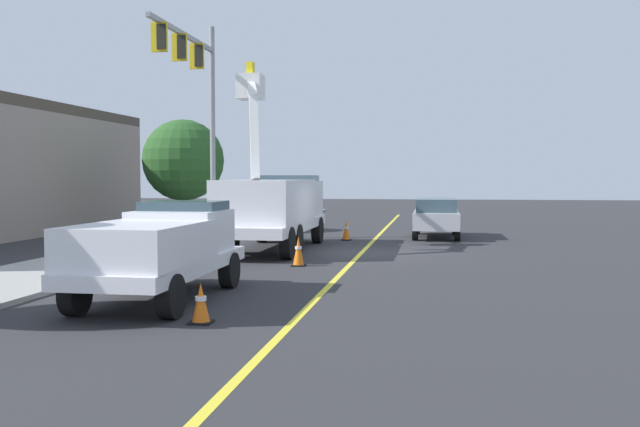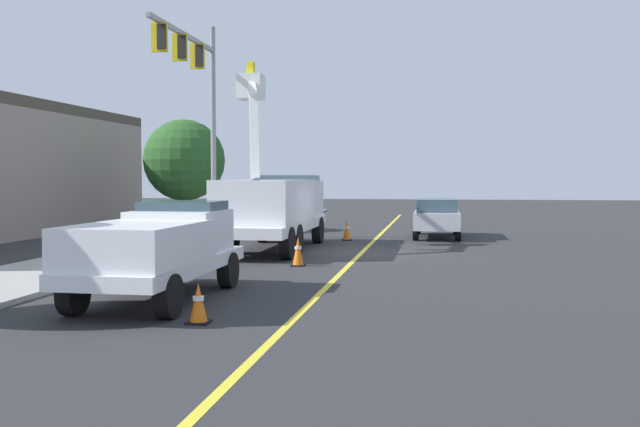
% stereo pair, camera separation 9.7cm
% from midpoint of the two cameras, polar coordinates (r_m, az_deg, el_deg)
% --- Properties ---
extents(ground, '(120.00, 120.00, 0.00)m').
position_cam_midpoint_polar(ground, '(24.07, 3.52, -3.25)').
color(ground, '#2D2D30').
extents(sidewalk_far_side, '(60.05, 4.67, 0.12)m').
position_cam_midpoint_polar(sidewalk_far_side, '(26.05, -13.70, -2.72)').
color(sidewalk_far_side, '#9E9E99').
rests_on(sidewalk_far_side, ground).
extents(lane_centre_stripe, '(49.99, 1.06, 0.01)m').
position_cam_midpoint_polar(lane_centre_stripe, '(24.07, 3.52, -3.24)').
color(lane_centre_stripe, yellow).
rests_on(lane_centre_stripe, ground).
extents(utility_bucket_truck, '(8.24, 2.82, 6.84)m').
position_cam_midpoint_polar(utility_bucket_truck, '(25.14, -3.69, 0.68)').
color(utility_bucket_truck, white).
rests_on(utility_bucket_truck, ground).
extents(service_pickup_truck, '(5.64, 2.27, 2.06)m').
position_cam_midpoint_polar(service_pickup_truck, '(15.09, -12.91, -2.76)').
color(service_pickup_truck, white).
rests_on(service_pickup_truck, ground).
extents(passing_minivan, '(4.83, 2.02, 1.69)m').
position_cam_midpoint_polar(passing_minivan, '(30.72, 9.64, -0.12)').
color(passing_minivan, silver).
rests_on(passing_minivan, ground).
extents(traffic_cone_leading, '(0.40, 0.40, 0.73)m').
position_cam_midpoint_polar(traffic_cone_leading, '(12.70, -9.70, -7.27)').
color(traffic_cone_leading, black).
rests_on(traffic_cone_leading, ground).
extents(traffic_cone_mid_front, '(0.40, 0.40, 0.87)m').
position_cam_midpoint_polar(traffic_cone_mid_front, '(20.50, -1.67, -3.13)').
color(traffic_cone_mid_front, black).
rests_on(traffic_cone_mid_front, ground).
extents(traffic_cone_mid_rear, '(0.40, 0.40, 0.84)m').
position_cam_midpoint_polar(traffic_cone_mid_rear, '(28.92, 2.30, -1.38)').
color(traffic_cone_mid_rear, black).
rests_on(traffic_cone_mid_rear, ground).
extents(traffic_signal_mast, '(6.69, 0.63, 8.88)m').
position_cam_midpoint_polar(traffic_signal_mast, '(28.03, -9.92, 10.18)').
color(traffic_signal_mast, gray).
rests_on(traffic_signal_mast, ground).
extents(street_tree_right, '(3.90, 3.90, 5.39)m').
position_cam_midpoint_polar(street_tree_right, '(34.12, -10.97, 4.29)').
color(street_tree_right, brown).
rests_on(street_tree_right, ground).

